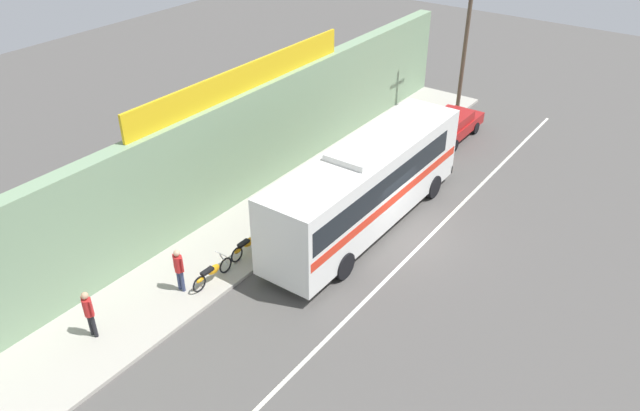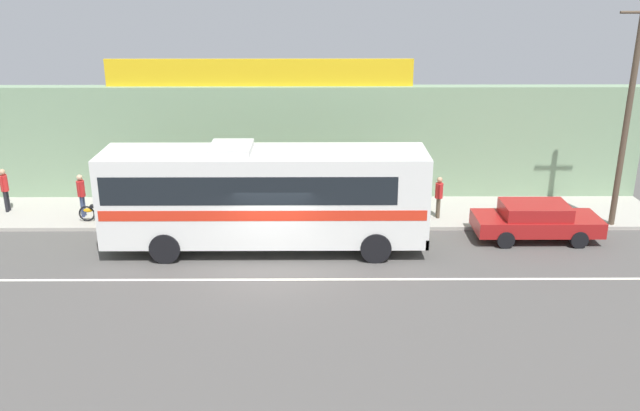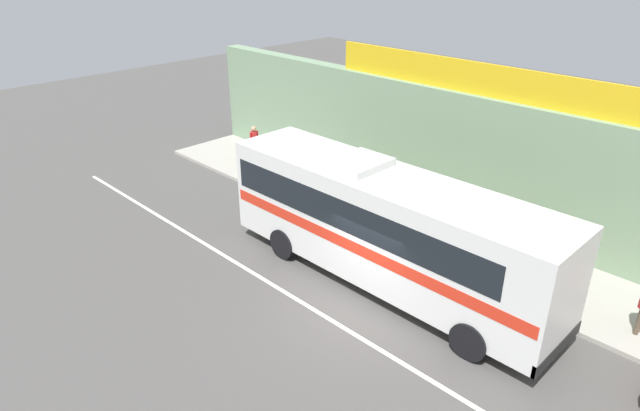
{
  "view_description": "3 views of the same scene",
  "coord_description": "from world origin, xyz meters",
  "views": [
    {
      "loc": [
        -18.58,
        -9.14,
        14.1
      ],
      "look_at": [
        -2.88,
        2.17,
        2.11
      ],
      "focal_mm": 34.57,
      "sensor_mm": 36.0,
      "label": 1
    },
    {
      "loc": [
        1.43,
        -20.34,
        9.44
      ],
      "look_at": [
        1.56,
        2.79,
        1.23
      ],
      "focal_mm": 38.02,
      "sensor_mm": 36.0,
      "label": 2
    },
    {
      "loc": [
        8.71,
        -10.08,
        9.7
      ],
      "look_at": [
        -2.71,
        1.35,
        1.97
      ],
      "focal_mm": 31.46,
      "sensor_mm": 36.0,
      "label": 3
    }
  ],
  "objects": [
    {
      "name": "storefront_billboard",
      "position": [
        -0.87,
        7.35,
        5.35
      ],
      "size": [
        12.51,
        0.12,
        1.1
      ],
      "primitive_type": "cube",
      "color": "gold",
      "rests_on": "storefront_facade"
    },
    {
      "name": "pedestrian_near_shop",
      "position": [
        -10.95,
        5.28,
        1.17
      ],
      "size": [
        0.3,
        0.48,
        1.75
      ],
      "color": "black",
      "rests_on": "sidewalk_slab"
    },
    {
      "name": "motorcycle_orange",
      "position": [
        -6.77,
        4.11,
        0.57
      ],
      "size": [
        1.95,
        0.56,
        0.94
      ],
      "color": "black",
      "rests_on": "sidewalk_slab"
    },
    {
      "name": "parked_car",
      "position": [
        9.4,
        2.56,
        0.74
      ],
      "size": [
        4.49,
        1.84,
        1.37
      ],
      "color": "maroon",
      "rests_on": "ground_plane"
    },
    {
      "name": "sidewalk_slab",
      "position": [
        0.0,
        5.2,
        0.07
      ],
      "size": [
        30.0,
        3.6,
        0.14
      ],
      "primitive_type": "cube",
      "color": "#A8A399",
      "rests_on": "ground_plane"
    },
    {
      "name": "ground_plane",
      "position": [
        0.0,
        0.0,
        0.0
      ],
      "size": [
        70.0,
        70.0,
        0.0
      ],
      "primitive_type": "plane",
      "color": "#4F4C49"
    },
    {
      "name": "pedestrian_by_curb",
      "position": [
        -7.72,
        4.68,
        1.13
      ],
      "size": [
        0.3,
        0.48,
        1.7
      ],
      "color": "navy",
      "rests_on": "sidewalk_slab"
    },
    {
      "name": "utility_pole",
      "position": [
        12.68,
        3.69,
        4.47
      ],
      "size": [
        1.6,
        0.22,
        8.39
      ],
      "color": "brown",
      "rests_on": "sidewalk_slab"
    },
    {
      "name": "motorcycle_green",
      "position": [
        -4.75,
        4.22,
        0.57
      ],
      "size": [
        1.88,
        0.56,
        0.94
      ],
      "color": "black",
      "rests_on": "sidewalk_slab"
    },
    {
      "name": "pedestrian_far_left",
      "position": [
        6.18,
        4.48,
        1.09
      ],
      "size": [
        0.3,
        0.48,
        1.64
      ],
      "color": "brown",
      "rests_on": "sidewalk_slab"
    },
    {
      "name": "road_center_stripe",
      "position": [
        0.0,
        -0.8,
        0.0
      ],
      "size": [
        30.0,
        0.14,
        0.01
      ],
      "primitive_type": "cube",
      "color": "silver",
      "rests_on": "ground_plane"
    },
    {
      "name": "intercity_bus",
      "position": [
        -0.41,
        1.73,
        2.06
      ],
      "size": [
        11.05,
        2.62,
        3.78
      ],
      "color": "silver",
      "rests_on": "ground_plane"
    },
    {
      "name": "storefront_facade",
      "position": [
        0.0,
        7.35,
        2.4
      ],
      "size": [
        30.0,
        0.7,
        4.8
      ],
      "primitive_type": "cube",
      "color": "gray",
      "rests_on": "ground_plane"
    }
  ]
}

